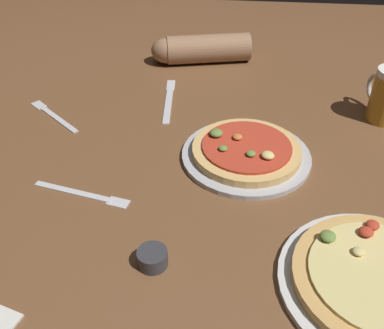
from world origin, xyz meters
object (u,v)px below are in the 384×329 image
at_px(fork_left, 84,194).
at_px(pizza_plate_near, 379,281).
at_px(pizza_plate_far, 246,152).
at_px(diner_arm, 199,49).
at_px(knife_right, 169,100).
at_px(fork_spare, 53,115).
at_px(ramekin_sauce, 152,258).

bearing_deg(fork_left, pizza_plate_near, -17.71).
relative_size(pizza_plate_far, diner_arm, 0.93).
xyz_separation_m(fork_left, diner_arm, (0.18, 0.66, 0.04)).
relative_size(pizza_plate_near, knife_right, 1.34).
distance_m(pizza_plate_far, fork_spare, 0.52).
bearing_deg(pizza_plate_near, fork_left, 162.29).
distance_m(pizza_plate_near, fork_left, 0.57).
bearing_deg(knife_right, diner_arm, 77.18).
relative_size(knife_right, diner_arm, 0.78).
bearing_deg(fork_spare, ramekin_sauce, -53.22).
relative_size(pizza_plate_near, ramekin_sauce, 6.12).
relative_size(fork_left, fork_spare, 1.24).
bearing_deg(pizza_plate_near, fork_spare, 146.79).
bearing_deg(pizza_plate_far, fork_spare, 165.03).
height_order(fork_left, diner_arm, diner_arm).
height_order(pizza_plate_near, knife_right, pizza_plate_near).
relative_size(pizza_plate_far, knife_right, 1.20).
bearing_deg(diner_arm, knife_right, -102.82).
relative_size(pizza_plate_near, fork_spare, 1.91).
bearing_deg(ramekin_sauce, pizza_plate_far, 64.07).
xyz_separation_m(ramekin_sauce, fork_spare, (-0.34, 0.46, -0.01)).
distance_m(pizza_plate_near, pizza_plate_far, 0.40).
xyz_separation_m(pizza_plate_near, knife_right, (-0.43, 0.58, -0.01)).
bearing_deg(knife_right, pizza_plate_far, -49.02).
height_order(pizza_plate_far, diner_arm, diner_arm).
xyz_separation_m(pizza_plate_near, pizza_plate_far, (-0.22, 0.34, -0.00)).
bearing_deg(fork_spare, fork_left, -59.98).
bearing_deg(fork_spare, pizza_plate_near, -33.21).
bearing_deg(pizza_plate_far, knife_right, 130.98).
height_order(pizza_plate_near, fork_spare, pizza_plate_near).
xyz_separation_m(pizza_plate_far, knife_right, (-0.21, 0.24, -0.01)).
height_order(pizza_plate_near, diner_arm, diner_arm).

